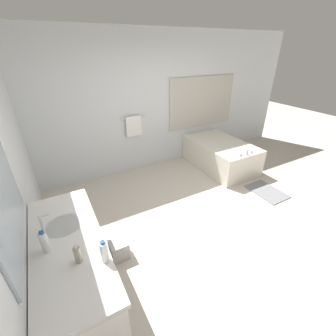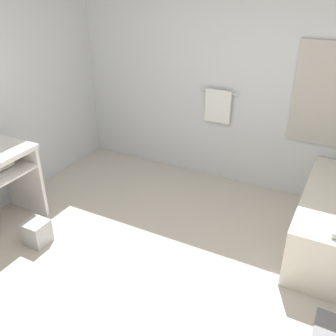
{
  "view_description": "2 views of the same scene",
  "coord_description": "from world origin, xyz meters",
  "px_view_note": "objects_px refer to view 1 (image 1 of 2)",
  "views": [
    {
      "loc": [
        -1.8,
        -1.97,
        2.39
      ],
      "look_at": [
        -0.38,
        0.59,
        0.79
      ],
      "focal_mm": 24.0,
      "sensor_mm": 36.0,
      "label": 1
    },
    {
      "loc": [
        1.16,
        -1.96,
        2.43
      ],
      "look_at": [
        -0.25,
        0.75,
        0.81
      ],
      "focal_mm": 40.0,
      "sensor_mm": 36.0,
      "label": 2
    }
  ],
  "objects_px": {
    "bathtub": "(220,153)",
    "water_bottle_1": "(104,252)",
    "water_bottle_2": "(45,242)",
    "soap_dispenser": "(78,255)",
    "waste_bin": "(119,249)"
  },
  "relations": [
    {
      "from": "water_bottle_2",
      "to": "soap_dispenser",
      "type": "distance_m",
      "value": 0.33
    },
    {
      "from": "water_bottle_1",
      "to": "waste_bin",
      "type": "height_order",
      "value": "water_bottle_1"
    },
    {
      "from": "bathtub",
      "to": "waste_bin",
      "type": "relative_size",
      "value": 6.45
    },
    {
      "from": "soap_dispenser",
      "to": "bathtub",
      "type": "bearing_deg",
      "value": 31.41
    },
    {
      "from": "bathtub",
      "to": "water_bottle_1",
      "type": "distance_m",
      "value": 3.71
    },
    {
      "from": "water_bottle_1",
      "to": "water_bottle_2",
      "type": "xyz_separation_m",
      "value": [
        -0.4,
        0.34,
        0.0
      ]
    },
    {
      "from": "bathtub",
      "to": "water_bottle_1",
      "type": "xyz_separation_m",
      "value": [
        -3.02,
        -2.05,
        0.66
      ]
    },
    {
      "from": "soap_dispenser",
      "to": "waste_bin",
      "type": "bearing_deg",
      "value": 54.61
    },
    {
      "from": "soap_dispenser",
      "to": "water_bottle_2",
      "type": "bearing_deg",
      "value": 131.5
    },
    {
      "from": "water_bottle_1",
      "to": "water_bottle_2",
      "type": "distance_m",
      "value": 0.53
    },
    {
      "from": "water_bottle_2",
      "to": "soap_dispenser",
      "type": "xyz_separation_m",
      "value": [
        0.22,
        -0.24,
        -0.02
      ]
    },
    {
      "from": "bathtub",
      "to": "water_bottle_2",
      "type": "relative_size",
      "value": 7.42
    },
    {
      "from": "soap_dispenser",
      "to": "waste_bin",
      "type": "distance_m",
      "value": 1.15
    },
    {
      "from": "waste_bin",
      "to": "soap_dispenser",
      "type": "bearing_deg",
      "value": -125.39
    },
    {
      "from": "bathtub",
      "to": "water_bottle_1",
      "type": "bearing_deg",
      "value": -145.79
    }
  ]
}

